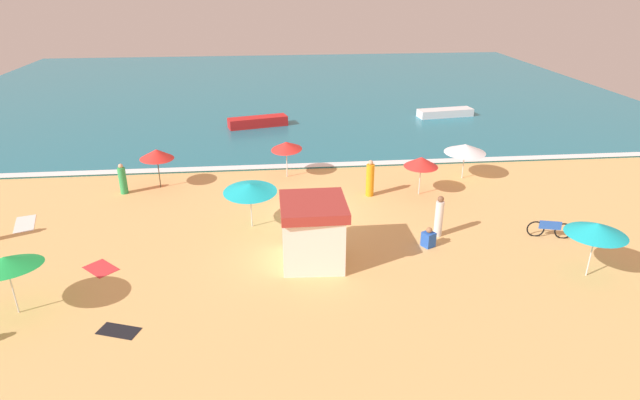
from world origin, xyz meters
TOP-DOWN VIEW (x-y plane):
  - ground_plane at (0.00, 0.00)m, footprint 60.00×60.00m
  - ocean_water at (0.00, 28.00)m, footprint 60.00×44.00m
  - wave_breaker_foam at (0.00, 6.30)m, footprint 57.00×0.70m
  - lifeguard_cabana at (-0.18, -4.29)m, footprint 2.42×2.63m
  - beach_umbrella_0 at (-2.59, -1.07)m, footprint 2.36×2.38m
  - beach_umbrella_1 at (5.64, 1.76)m, footprint 1.74×1.75m
  - beach_umbrella_2 at (-0.80, 4.87)m, footprint 2.26×2.27m
  - beach_umbrella_3 at (9.65, -6.37)m, footprint 2.36×2.37m
  - beach_umbrella_4 at (-7.36, 3.98)m, footprint 2.40×2.40m
  - beach_umbrella_5 at (8.57, 3.70)m, footprint 2.80×2.81m
  - beach_umbrella_6 at (-10.05, -6.67)m, footprint 2.87×2.88m
  - parked_bicycle at (9.77, -3.33)m, footprint 1.77×0.55m
  - beachgoer_2 at (4.53, -3.59)m, footprint 0.60×0.60m
  - beachgoer_3 at (5.20, -2.71)m, footprint 0.41×0.41m
  - beachgoer_4 at (3.16, 1.85)m, footprint 0.48×0.48m
  - beachgoer_5 at (-9.02, 3.36)m, footprint 0.52×0.52m
  - beach_towel_0 at (-12.57, 0.19)m, footprint 1.28×1.92m
  - beach_towel_1 at (-6.57, -8.00)m, footprint 1.40×1.01m
  - beach_towel_2 at (-8.16, -4.09)m, footprint 1.47×1.47m
  - small_boat_0 at (-2.44, 14.86)m, footprint 4.30×2.12m
  - small_boat_1 at (11.73, 16.30)m, footprint 4.33×1.72m

SIDE VIEW (x-z plane):
  - ground_plane at x=0.00m, z-range 0.00..0.00m
  - beach_towel_0 at x=-12.57m, z-range 0.00..0.01m
  - beach_towel_1 at x=-6.57m, z-range 0.00..0.01m
  - beach_towel_2 at x=-8.16m, z-range 0.00..0.01m
  - ocean_water at x=0.00m, z-range 0.00..0.10m
  - wave_breaker_foam at x=0.00m, z-range 0.10..0.11m
  - beachgoer_2 at x=4.53m, z-range -0.07..0.77m
  - parked_bicycle at x=9.77m, z-range 0.00..0.76m
  - small_boat_1 at x=11.73m, z-range 0.10..0.67m
  - small_boat_0 at x=-2.44m, z-range 0.10..0.78m
  - beachgoer_5 at x=-9.02m, z-range -0.06..1.49m
  - beachgoer_3 at x=5.20m, z-range -0.04..1.75m
  - beachgoer_4 at x=3.16m, z-range -0.07..1.78m
  - lifeguard_cabana at x=-0.18m, z-range 0.03..2.50m
  - beach_umbrella_5 at x=8.57m, z-range 0.70..2.64m
  - beach_umbrella_1 at x=5.64m, z-range 0.72..2.69m
  - beach_umbrella_2 at x=-0.80m, z-range 0.72..2.78m
  - beach_umbrella_4 at x=-7.36m, z-range 0.76..2.85m
  - beach_umbrella_0 at x=-2.59m, z-range 0.78..2.85m
  - beach_umbrella_6 at x=-10.05m, z-range 0.78..2.97m
  - beach_umbrella_3 at x=9.65m, z-range 0.84..2.96m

